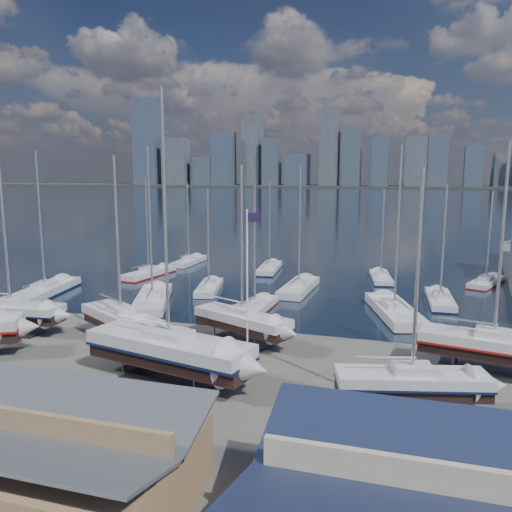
% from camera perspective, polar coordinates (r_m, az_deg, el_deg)
% --- Properties ---
extents(ground, '(1400.00, 1400.00, 0.00)m').
position_cam_1_polar(ground, '(38.14, -6.75, -12.54)').
color(ground, '#605E59').
rests_on(ground, ground).
extents(water, '(1400.00, 600.00, 0.40)m').
position_cam_1_polar(water, '(343.07, 14.19, 6.56)').
color(water, '#1A243D').
rests_on(water, ground).
extents(far_shore, '(1400.00, 80.00, 2.20)m').
position_cam_1_polar(far_shore, '(602.79, 15.26, 7.66)').
color(far_shore, '#2D332D').
rests_on(far_shore, ground).
extents(skyline, '(639.14, 43.80, 107.69)m').
position_cam_1_polar(skyline, '(597.17, 14.64, 11.33)').
color(skyline, '#475166').
rests_on(skyline, far_shore).
extents(shed_grey, '(12.60, 8.40, 4.17)m').
position_cam_1_polar(shed_grey, '(24.80, -22.53, -20.34)').
color(shed_grey, '#8C6B4C').
rests_on(shed_grey, ground).
extents(sailboat_cradle_0, '(9.78, 3.53, 15.51)m').
position_cam_1_polar(sailboat_cradle_0, '(50.07, -26.21, -5.68)').
color(sailboat_cradle_0, '#2D2D33').
rests_on(sailboat_cradle_0, ground).
extents(sailboat_cradle_2, '(9.61, 7.19, 15.66)m').
position_cam_1_polar(sailboat_cradle_2, '(43.97, -15.16, -7.00)').
color(sailboat_cradle_2, '#2D2D33').
rests_on(sailboat_cradle_2, ground).
extents(sailboat_cradle_3, '(12.81, 6.09, 19.67)m').
position_cam_1_polar(sailboat_cradle_3, '(35.37, -9.91, -10.48)').
color(sailboat_cradle_3, '#2D2D33').
rests_on(sailboat_cradle_3, ground).
extents(sailboat_cradle_4, '(9.33, 6.02, 14.92)m').
position_cam_1_polar(sailboat_cradle_4, '(42.38, -1.59, -7.34)').
color(sailboat_cradle_4, '#2D2D33').
rests_on(sailboat_cradle_4, ground).
extents(sailboat_cradle_5, '(9.27, 4.58, 14.56)m').
position_cam_1_polar(sailboat_cradle_5, '(31.77, 17.38, -13.61)').
color(sailboat_cradle_5, '#2D2D33').
rests_on(sailboat_cradle_5, ground).
extents(sailboat_cradle_6, '(10.52, 4.91, 16.37)m').
position_cam_1_polar(sailboat_cradle_6, '(39.78, 25.52, -9.28)').
color(sailboat_cradle_6, '#2D2D33').
rests_on(sailboat_cradle_6, ground).
extents(sailboat_moored_0, '(5.32, 12.23, 17.69)m').
position_cam_1_polar(sailboat_moored_0, '(64.51, -22.94, -3.86)').
color(sailboat_moored_0, black).
rests_on(sailboat_moored_0, water).
extents(sailboat_moored_1, '(4.25, 9.93, 14.38)m').
position_cam_1_polar(sailboat_moored_1, '(71.86, -12.16, -2.05)').
color(sailboat_moored_1, black).
rests_on(sailboat_moored_1, water).
extents(sailboat_moored_2, '(2.53, 8.96, 13.53)m').
position_cam_1_polar(sailboat_moored_2, '(80.63, -7.67, -0.70)').
color(sailboat_moored_2, black).
rests_on(sailboat_moored_2, water).
extents(sailboat_moored_3, '(7.54, 12.42, 17.98)m').
position_cam_1_polar(sailboat_moored_3, '(56.10, -11.72, -5.20)').
color(sailboat_moored_3, black).
rests_on(sailboat_moored_3, water).
extents(sailboat_moored_4, '(4.36, 9.02, 13.12)m').
position_cam_1_polar(sailboat_moored_4, '(61.65, -5.38, -3.73)').
color(sailboat_moored_4, black).
rests_on(sailboat_moored_4, water).
extents(sailboat_moored_5, '(3.48, 9.50, 13.90)m').
position_cam_1_polar(sailboat_moored_5, '(73.93, 1.54, -1.54)').
color(sailboat_moored_5, black).
rests_on(sailboat_moored_5, water).
extents(sailboat_moored_6, '(2.91, 9.25, 13.69)m').
position_cam_1_polar(sailboat_moored_6, '(52.09, -0.16, -6.13)').
color(sailboat_moored_6, black).
rests_on(sailboat_moored_6, water).
extents(sailboat_moored_7, '(3.40, 10.67, 15.94)m').
position_cam_1_polar(sailboat_moored_7, '(61.38, 4.91, -3.79)').
color(sailboat_moored_7, black).
rests_on(sailboat_moored_7, water).
extents(sailboat_moored_8, '(3.65, 8.90, 12.92)m').
position_cam_1_polar(sailboat_moored_8, '(69.58, 14.06, -2.49)').
color(sailboat_moored_8, black).
rests_on(sailboat_moored_8, water).
extents(sailboat_moored_9, '(6.58, 12.21, 17.76)m').
position_cam_1_polar(sailboat_moored_9, '(52.57, 15.50, -6.31)').
color(sailboat_moored_9, black).
rests_on(sailboat_moored_9, water).
extents(sailboat_moored_10, '(2.95, 9.30, 13.76)m').
position_cam_1_polar(sailboat_moored_10, '(59.18, 20.29, -4.84)').
color(sailboat_moored_10, black).
rests_on(sailboat_moored_10, water).
extents(sailboat_moored_11, '(5.67, 8.71, 12.68)m').
position_cam_1_polar(sailboat_moored_11, '(71.11, 24.80, -2.83)').
color(sailboat_moored_11, black).
rests_on(sailboat_moored_11, water).
extents(car_c, '(3.85, 5.05, 1.27)m').
position_cam_1_polar(car_c, '(29.25, -16.92, -18.61)').
color(car_c, gray).
rests_on(car_c, ground).
extents(car_d, '(3.76, 5.67, 1.53)m').
position_cam_1_polar(car_d, '(27.03, 8.86, -20.46)').
color(car_d, gray).
rests_on(car_d, ground).
extents(flagpole, '(1.03, 0.12, 11.68)m').
position_cam_1_polar(flagpole, '(36.86, -0.89, -2.35)').
color(flagpole, white).
rests_on(flagpole, ground).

